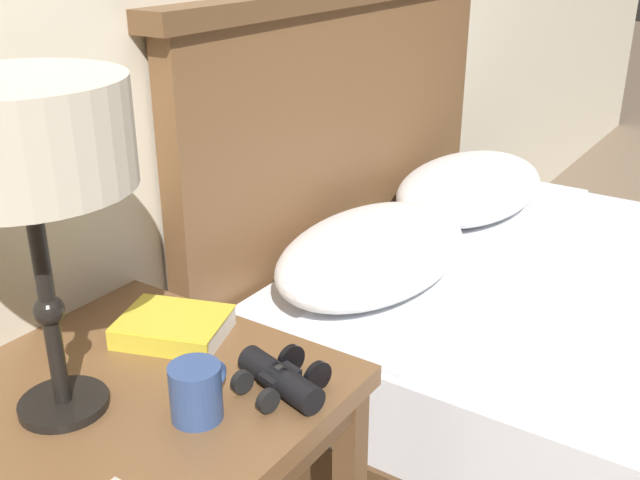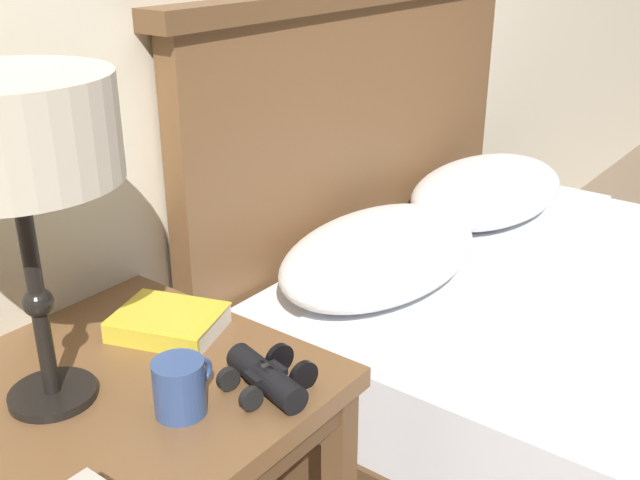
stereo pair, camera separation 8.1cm
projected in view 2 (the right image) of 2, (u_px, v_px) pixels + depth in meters
nightstand at (115, 429)px, 1.18m from camera, size 0.58×0.58×0.59m
table_lamp at (11, 139)px, 0.97m from camera, size 0.28×0.28×0.49m
book_on_nightstand at (168, 323)px, 1.30m from camera, size 0.19×0.22×0.04m
binoculars_pair at (267, 377)px, 1.14m from camera, size 0.15×0.16×0.05m
coffee_mug at (180, 387)px, 1.08m from camera, size 0.10×0.08×0.08m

